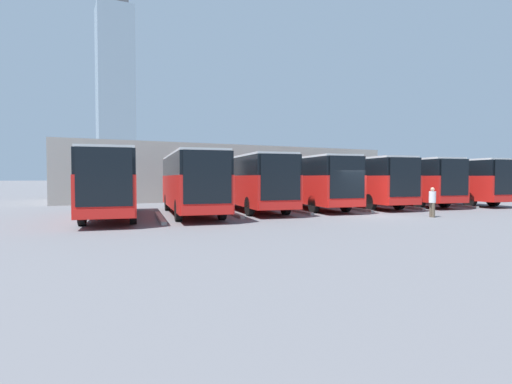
{
  "coord_description": "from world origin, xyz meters",
  "views": [
    {
      "loc": [
        15.04,
        16.89,
        2.1
      ],
      "look_at": [
        4.12,
        -5.29,
        1.2
      ],
      "focal_mm": 28.0,
      "sensor_mm": 36.0,
      "label": 1
    }
  ],
  "objects": [
    {
      "name": "curb_divider_4",
      "position": [
        6.31,
        -4.21,
        0.07
      ],
      "size": [
        1.14,
        5.59,
        0.15
      ],
      "primitive_type": "cube",
      "rotation": [
        0.0,
        0.0,
        -0.16
      ],
      "color": "#9E9E99",
      "rests_on": "ground_plane"
    },
    {
      "name": "ground_plane",
      "position": [
        0.0,
        0.0,
        0.0
      ],
      "size": [
        600.0,
        600.0,
        0.0
      ],
      "primitive_type": "plane",
      "color": "#5B5B60"
    },
    {
      "name": "bus_4",
      "position": [
        4.21,
        -5.78,
        1.89
      ],
      "size": [
        4.09,
        10.88,
        3.41
      ],
      "rotation": [
        0.0,
        0.0,
        -0.16
      ],
      "color": "red",
      "rests_on": "ground_plane"
    },
    {
      "name": "station_building",
      "position": [
        0.0,
        -21.47,
        2.57
      ],
      "size": [
        31.79,
        13.53,
        5.08
      ],
      "color": "#A8A399",
      "rests_on": "ground_plane"
    },
    {
      "name": "bus_0",
      "position": [
        -12.62,
        -4.79,
        1.89
      ],
      "size": [
        4.09,
        10.88,
        3.41
      ],
      "rotation": [
        0.0,
        0.0,
        -0.16
      ],
      "color": "red",
      "rests_on": "ground_plane"
    },
    {
      "name": "bus_6",
      "position": [
        12.63,
        -5.0,
        1.89
      ],
      "size": [
        4.09,
        10.88,
        3.41
      ],
      "rotation": [
        0.0,
        0.0,
        -0.16
      ],
      "color": "red",
      "rests_on": "ground_plane"
    },
    {
      "name": "curb_divider_1",
      "position": [
        -6.31,
        -3.96,
        0.07
      ],
      "size": [
        1.14,
        5.59,
        0.15
      ],
      "primitive_type": "cube",
      "rotation": [
        0.0,
        0.0,
        -0.16
      ],
      "color": "#9E9E99",
      "rests_on": "ground_plane"
    },
    {
      "name": "office_tower",
      "position": [
        -6.16,
        -158.59,
        36.74
      ],
      "size": [
        14.35,
        14.35,
        74.68
      ],
      "color": "#93A8B7",
      "rests_on": "ground_plane"
    },
    {
      "name": "pedestrian",
      "position": [
        -2.57,
        2.17,
        0.85
      ],
      "size": [
        0.44,
        0.44,
        1.58
      ],
      "rotation": [
        0.0,
        0.0,
        4.41
      ],
      "color": "brown",
      "rests_on": "ground_plane"
    },
    {
      "name": "bus_1",
      "position": [
        -8.41,
        -5.53,
        1.89
      ],
      "size": [
        4.09,
        10.88,
        3.41
      ],
      "rotation": [
        0.0,
        0.0,
        -0.16
      ],
      "color": "red",
      "rests_on": "ground_plane"
    },
    {
      "name": "bus_5",
      "position": [
        8.42,
        -4.83,
        1.89
      ],
      "size": [
        4.09,
        10.88,
        3.41
      ],
      "rotation": [
        0.0,
        0.0,
        -0.16
      ],
      "color": "red",
      "rests_on": "ground_plane"
    },
    {
      "name": "curb_divider_3",
      "position": [
        2.1,
        -4.2,
        0.07
      ],
      "size": [
        1.14,
        5.59,
        0.15
      ],
      "primitive_type": "cube",
      "rotation": [
        0.0,
        0.0,
        -0.16
      ],
      "color": "#9E9E99",
      "rests_on": "ground_plane"
    },
    {
      "name": "curb_divider_5",
      "position": [
        10.52,
        -3.26,
        0.07
      ],
      "size": [
        1.14,
        5.59,
        0.15
      ],
      "primitive_type": "cube",
      "rotation": [
        0.0,
        0.0,
        -0.16
      ],
      "color": "#9E9E99",
      "rests_on": "ground_plane"
    },
    {
      "name": "curb_divider_0",
      "position": [
        -10.52,
        -3.22,
        0.07
      ],
      "size": [
        1.14,
        5.59,
        0.15
      ],
      "primitive_type": "cube",
      "rotation": [
        0.0,
        0.0,
        -0.16
      ],
      "color": "#9E9E99",
      "rests_on": "ground_plane"
    },
    {
      "name": "curb_divider_2",
      "position": [
        -2.1,
        -4.05,
        0.07
      ],
      "size": [
        1.14,
        5.59,
        0.15
      ],
      "primitive_type": "cube",
      "rotation": [
        0.0,
        0.0,
        -0.16
      ],
      "color": "#9E9E99",
      "rests_on": "ground_plane"
    },
    {
      "name": "bus_2",
      "position": [
        -4.21,
        -5.62,
        1.89
      ],
      "size": [
        4.09,
        10.88,
        3.41
      ],
      "rotation": [
        0.0,
        0.0,
        -0.16
      ],
      "color": "red",
      "rests_on": "ground_plane"
    },
    {
      "name": "bus_3",
      "position": [
        0.0,
        -5.77,
        1.89
      ],
      "size": [
        4.09,
        10.88,
        3.41
      ],
      "rotation": [
        0.0,
        0.0,
        -0.16
      ],
      "color": "red",
      "rests_on": "ground_plane"
    }
  ]
}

